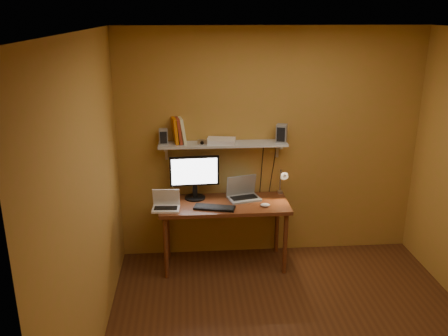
{
  "coord_description": "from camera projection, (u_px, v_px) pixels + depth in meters",
  "views": [
    {
      "loc": [
        -0.92,
        -3.48,
        2.74
      ],
      "look_at": [
        -0.55,
        1.18,
        1.19
      ],
      "focal_mm": 38.0,
      "sensor_mm": 36.0,
      "label": 1
    }
  ],
  "objects": [
    {
      "name": "room",
      "position": [
        304.0,
        199.0,
        3.82
      ],
      "size": [
        3.44,
        3.24,
        2.64
      ],
      "color": "#502B14",
      "rests_on": "ground"
    },
    {
      "name": "laptop",
      "position": [
        243.0,
        192.0,
        5.28
      ],
      "size": [
        0.39,
        0.32,
        0.25
      ],
      "rotation": [
        0.0,
        0.0,
        0.25
      ],
      "color": "gray",
      "rests_on": "desk"
    },
    {
      "name": "wall_shelf",
      "position": [
        223.0,
        144.0,
        5.15
      ],
      "size": [
        1.4,
        0.25,
        0.21
      ],
      "color": "silver",
      "rests_on": "room"
    },
    {
      "name": "keyboard",
      "position": [
        214.0,
        208.0,
        5.01
      ],
      "size": [
        0.45,
        0.25,
        0.02
      ],
      "primitive_type": "cube",
      "rotation": [
        0.0,
        0.0,
        -0.25
      ],
      "color": "black",
      "rests_on": "desk"
    },
    {
      "name": "speaker_left",
      "position": [
        163.0,
        137.0,
        5.08
      ],
      "size": [
        0.1,
        0.1,
        0.17
      ],
      "primitive_type": "cube",
      "rotation": [
        0.0,
        0.0,
        0.04
      ],
      "color": "gray",
      "rests_on": "wall_shelf"
    },
    {
      "name": "netbook",
      "position": [
        166.0,
        204.0,
        5.0
      ],
      "size": [
        0.3,
        0.22,
        0.21
      ],
      "rotation": [
        0.0,
        0.0,
        -0.07
      ],
      "color": "white",
      "rests_on": "desk"
    },
    {
      "name": "speaker_right",
      "position": [
        282.0,
        133.0,
        5.15
      ],
      "size": [
        0.14,
        0.14,
        0.2
      ],
      "primitive_type": "cube",
      "rotation": [
        0.0,
        0.0,
        -0.34
      ],
      "color": "gray",
      "rests_on": "wall_shelf"
    },
    {
      "name": "router",
      "position": [
        221.0,
        141.0,
        5.14
      ],
      "size": [
        0.34,
        0.25,
        0.05
      ],
      "primitive_type": "cube",
      "rotation": [
        0.0,
        0.0,
        -0.18
      ],
      "color": "white",
      "rests_on": "wall_shelf"
    },
    {
      "name": "books",
      "position": [
        179.0,
        131.0,
        5.1
      ],
      "size": [
        0.17,
        0.2,
        0.28
      ],
      "color": "orange",
      "rests_on": "wall_shelf"
    },
    {
      "name": "monitor",
      "position": [
        195.0,
        175.0,
        5.2
      ],
      "size": [
        0.54,
        0.24,
        0.49
      ],
      "rotation": [
        0.0,
        0.0,
        0.05
      ],
      "color": "black",
      "rests_on": "desk"
    },
    {
      "name": "shelf_camera",
      "position": [
        202.0,
        142.0,
        5.05
      ],
      "size": [
        0.11,
        0.06,
        0.06
      ],
      "color": "silver",
      "rests_on": "wall_shelf"
    },
    {
      "name": "mouse",
      "position": [
        265.0,
        205.0,
        5.06
      ],
      "size": [
        0.12,
        0.08,
        0.04
      ],
      "primitive_type": "ellipsoid",
      "rotation": [
        0.0,
        0.0,
        -0.17
      ],
      "color": "white",
      "rests_on": "desk"
    },
    {
      "name": "desk_lamp",
      "position": [
        283.0,
        179.0,
        5.26
      ],
      "size": [
        0.09,
        0.23,
        0.38
      ],
      "color": "silver",
      "rests_on": "desk"
    },
    {
      "name": "desk",
      "position": [
        224.0,
        210.0,
        5.19
      ],
      "size": [
        1.4,
        0.6,
        0.75
      ],
      "color": "brown",
      "rests_on": "ground"
    }
  ]
}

